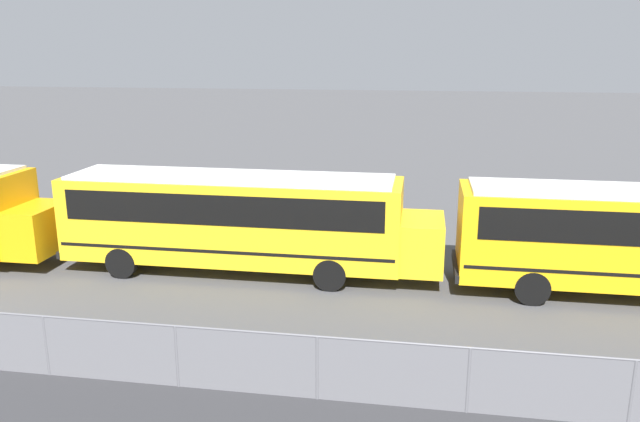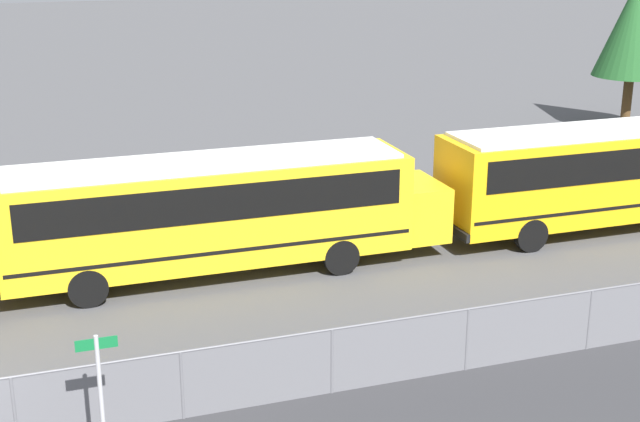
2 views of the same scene
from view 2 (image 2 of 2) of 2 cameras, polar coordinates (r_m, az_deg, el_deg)
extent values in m
cylinder|color=slate|center=(17.35, -18.96, -12.10)|extent=(0.07, 0.07, 1.42)
cylinder|color=slate|center=(17.50, -8.83, -10.98)|extent=(0.07, 0.07, 1.42)
cylinder|color=slate|center=(18.17, 0.76, -9.61)|extent=(0.07, 0.07, 1.42)
cylinder|color=slate|center=(19.30, 9.37, -8.13)|extent=(0.07, 0.07, 1.42)
cylinder|color=slate|center=(20.81, 16.84, -6.70)|extent=(0.07, 0.07, 1.42)
cube|color=yellow|center=(23.90, -7.12, 0.00)|extent=(10.79, 2.49, 2.61)
cube|color=black|center=(23.73, -7.17, 1.31)|extent=(9.92, 2.53, 0.94)
cube|color=black|center=(24.13, -7.05, -1.66)|extent=(10.57, 2.52, 0.10)
cube|color=yellow|center=(25.88, 6.11, 0.23)|extent=(1.29, 2.29, 1.57)
cube|color=silver|center=(23.52, -7.25, 3.14)|extent=(10.25, 2.24, 0.10)
cylinder|color=black|center=(26.16, -0.35, -1.28)|extent=(1.00, 0.28, 1.00)
cylinder|color=black|center=(24.17, 1.34, -2.94)|extent=(1.00, 0.28, 1.00)
cylinder|color=black|center=(24.99, -15.07, -2.86)|extent=(1.00, 0.28, 1.00)
cylinder|color=black|center=(22.89, -14.63, -4.77)|extent=(1.00, 0.28, 1.00)
cube|color=yellow|center=(28.89, 18.01, 2.40)|extent=(10.79, 2.49, 2.61)
cube|color=black|center=(28.75, 18.12, 3.50)|extent=(9.92, 2.53, 0.94)
cube|color=black|center=(29.08, 17.87, 1.01)|extent=(10.57, 2.52, 0.10)
cube|color=black|center=(26.40, 8.21, -0.94)|extent=(0.12, 2.49, 0.24)
cube|color=silver|center=(28.57, 18.27, 5.01)|extent=(10.25, 2.24, 0.10)
cylinder|color=black|center=(28.35, 10.97, -0.08)|extent=(1.00, 0.28, 1.00)
cylinder|color=black|center=(26.53, 13.35, -1.50)|extent=(1.00, 0.28, 1.00)
cylinder|color=#B7B7BC|center=(15.94, -13.80, -11.96)|extent=(0.08, 0.08, 2.60)
cube|color=#147238|center=(15.41, -14.12, -8.25)|extent=(0.70, 0.02, 0.20)
cylinder|color=#51381E|center=(44.02, 19.04, 6.63)|extent=(0.44, 0.44, 2.42)
cone|color=#235B28|center=(43.53, 19.51, 11.10)|extent=(3.47, 3.47, 4.52)
camera|label=1|loc=(11.25, 50.18, 0.97)|focal=35.00mm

